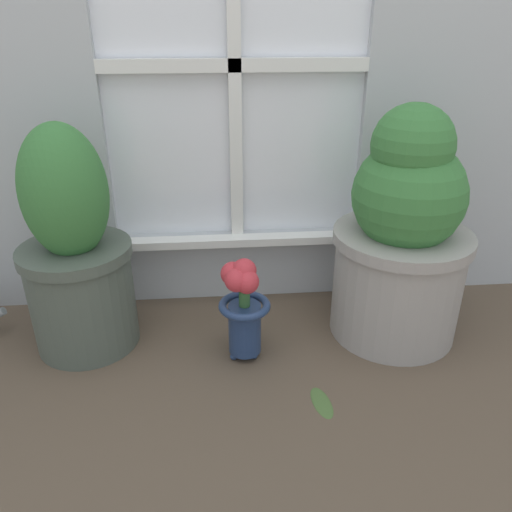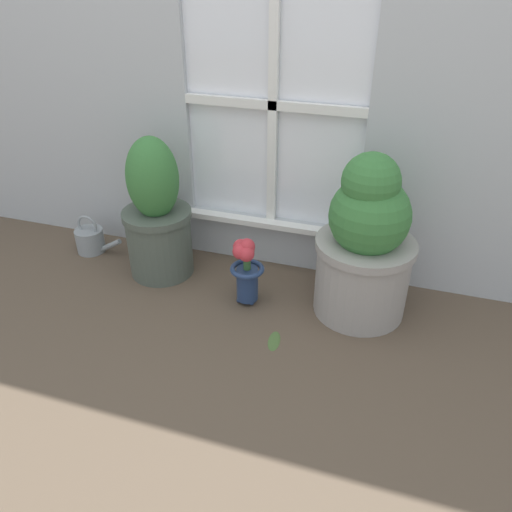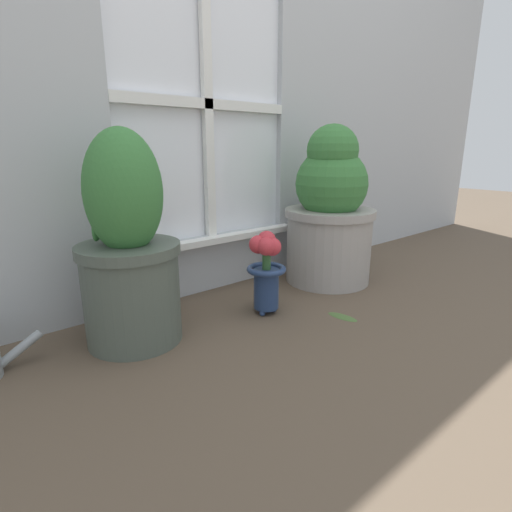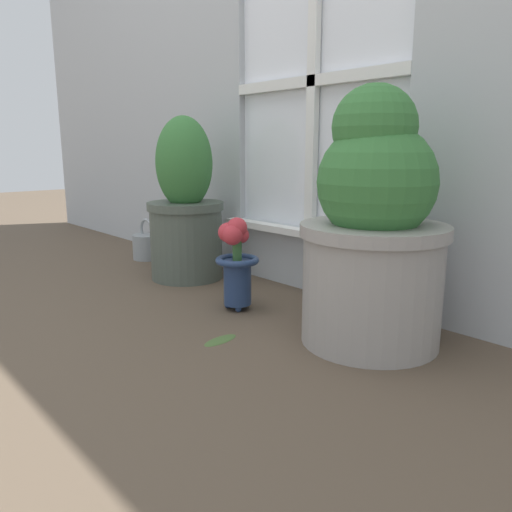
% 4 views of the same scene
% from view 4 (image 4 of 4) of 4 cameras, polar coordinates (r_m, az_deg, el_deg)
% --- Properties ---
extents(ground_plane, '(10.00, 10.00, 0.00)m').
position_cam_4_polar(ground_plane, '(1.49, -7.07, -7.39)').
color(ground_plane, brown).
extents(potted_plant_left, '(0.29, 0.29, 0.62)m').
position_cam_4_polar(potted_plant_left, '(1.93, -8.06, 5.38)').
color(potted_plant_left, '#4C564C').
rests_on(potted_plant_left, ground_plane).
extents(potted_plant_right, '(0.37, 0.37, 0.65)m').
position_cam_4_polar(potted_plant_right, '(1.29, 13.28, 2.79)').
color(potted_plant_right, '#9E9993').
rests_on(potted_plant_right, ground_plane).
extents(flower_vase, '(0.14, 0.14, 0.29)m').
position_cam_4_polar(flower_vase, '(1.54, -2.38, -0.18)').
color(flower_vase, navy).
rests_on(flower_vase, ground_plane).
extents(watering_can, '(0.23, 0.13, 0.19)m').
position_cam_4_polar(watering_can, '(2.33, -12.29, 1.15)').
color(watering_can, gray).
rests_on(watering_can, ground_plane).
extents(fallen_leaf, '(0.06, 0.11, 0.01)m').
position_cam_4_polar(fallen_leaf, '(1.34, -4.10, -9.44)').
color(fallen_leaf, '#476633').
rests_on(fallen_leaf, ground_plane).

